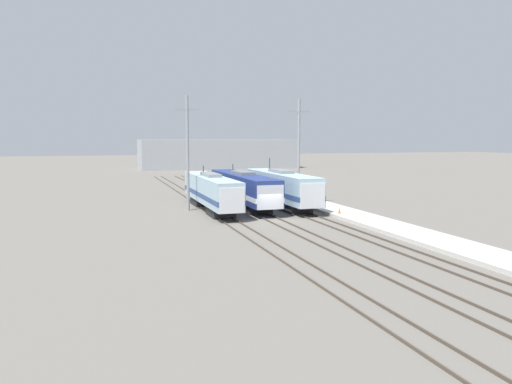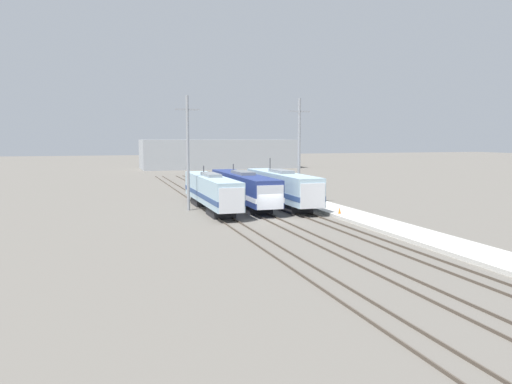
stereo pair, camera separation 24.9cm
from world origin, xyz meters
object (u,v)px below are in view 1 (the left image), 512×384
Objects in this scene: traffic_cone at (339,210)px; catenary_tower_left at (188,151)px; locomotive_far_left at (212,192)px; locomotive_far_right at (283,188)px; locomotive_center at (244,189)px; catenary_tower_right at (299,151)px.

catenary_tower_left is at bearing 146.64° from traffic_cone.
locomotive_far_left is 1.00× the size of locomotive_far_right.
locomotive_center is at bearing 8.17° from catenary_tower_left.
locomotive_far_right reaches higher than traffic_cone.
locomotive_center is at bearing 125.43° from traffic_cone.
catenary_tower_left is 13.20m from catenary_tower_right.
locomotive_far_left is 1.46× the size of catenary_tower_right.
locomotive_far_right is at bearing -2.17° from catenary_tower_left.
locomotive_far_right is 1.46× the size of catenary_tower_left.
locomotive_center is 4.52m from locomotive_far_right.
locomotive_center is 1.58× the size of catenary_tower_left.
traffic_cone is (13.97, -9.20, -5.91)m from catenary_tower_left.
locomotive_center is at bearing 25.16° from locomotive_far_left.
locomotive_far_right is 1.46× the size of catenary_tower_right.
locomotive_far_right is 9.39m from traffic_cone.
traffic_cone is (0.76, -9.20, -5.91)m from catenary_tower_right.
locomotive_center is 1.08× the size of locomotive_far_right.
locomotive_far_right is 29.03× the size of traffic_cone.
locomotive_center is at bearing 162.14° from locomotive_far_right.
catenary_tower_left reaches higher than locomotive_far_right.
locomotive_center is 31.42× the size of traffic_cone.
locomotive_far_right is at bearing 108.46° from traffic_cone.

